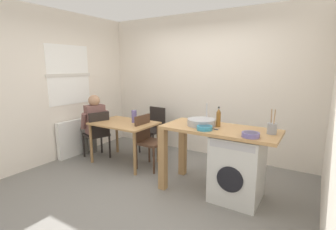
{
  "coord_description": "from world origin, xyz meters",
  "views": [
    {
      "loc": [
        1.97,
        -2.71,
        1.71
      ],
      "look_at": [
        0.0,
        0.45,
        0.98
      ],
      "focal_mm": 26.51,
      "sensor_mm": 36.0,
      "label": 1
    }
  ],
  "objects": [
    {
      "name": "vase",
      "position": [
        -0.79,
        0.59,
        0.85
      ],
      "size": [
        0.09,
        0.09,
        0.21
      ],
      "primitive_type": "cylinder",
      "color": "slate",
      "rests_on": "dining_table"
    },
    {
      "name": "dining_table",
      "position": [
        -0.94,
        0.49,
        0.64
      ],
      "size": [
        1.1,
        0.76,
        0.74
      ],
      "color": "tan",
      "rests_on": "ground_plane"
    },
    {
      "name": "utensil_crock",
      "position": [
        1.51,
        0.37,
        0.99
      ],
      "size": [
        0.11,
        0.11,
        0.3
      ],
      "color": "gray",
      "rests_on": "kitchen_counter"
    },
    {
      "name": "radiator",
      "position": [
        -2.02,
        0.3,
        0.35
      ],
      "size": [
        0.1,
        0.8,
        0.7
      ],
      "primitive_type": "cube",
      "color": "white",
      "rests_on": "ground_plane"
    },
    {
      "name": "colander",
      "position": [
        1.33,
        0.1,
        0.95
      ],
      "size": [
        0.2,
        0.2,
        0.06
      ],
      "color": "slate",
      "rests_on": "kitchen_counter"
    },
    {
      "name": "seated_person",
      "position": [
        -1.64,
        0.42,
        0.67
      ],
      "size": [
        0.56,
        0.54,
        1.2
      ],
      "rotation": [
        0.0,
        0.0,
        1.25
      ],
      "color": "#595651",
      "rests_on": "ground_plane"
    },
    {
      "name": "chair_opposite",
      "position": [
        -0.47,
        0.55,
        0.51
      ],
      "size": [
        0.4,
        0.4,
        0.9
      ],
      "rotation": [
        0.0,
        0.0,
        -1.58
      ],
      "color": "#4C3323",
      "rests_on": "ground_plane"
    },
    {
      "name": "wall_window_side",
      "position": [
        -2.15,
        0.0,
        1.35
      ],
      "size": [
        0.12,
        3.8,
        2.7
      ],
      "color": "silver",
      "rests_on": "ground_plane"
    },
    {
      "name": "wall_back",
      "position": [
        0.0,
        1.75,
        1.35
      ],
      "size": [
        4.6,
        0.1,
        2.7
      ],
      "primitive_type": "cube",
      "color": "silver",
      "rests_on": "ground_plane"
    },
    {
      "name": "mixing_bowl",
      "position": [
        0.75,
        0.12,
        0.95
      ],
      "size": [
        0.2,
        0.2,
        0.05
      ],
      "color": "teal",
      "rests_on": "kitchen_counter"
    },
    {
      "name": "ground_plane",
      "position": [
        0.0,
        0.0,
        0.0
      ],
      "size": [
        5.46,
        5.46,
        0.0
      ],
      "primitive_type": "plane",
      "color": "slate"
    },
    {
      "name": "bottle_tall_green",
      "position": [
        0.84,
        0.38,
        1.04
      ],
      "size": [
        0.06,
        0.06,
        0.27
      ],
      "color": "brown",
      "rests_on": "kitchen_counter"
    },
    {
      "name": "chair_spare_by_wall",
      "position": [
        -0.84,
        1.27,
        0.51
      ],
      "size": [
        0.43,
        0.43,
        0.9
      ],
      "rotation": [
        0.0,
        0.0,
        3.06
      ],
      "color": "black",
      "rests_on": "ground_plane"
    },
    {
      "name": "sink_basin",
      "position": [
        0.62,
        0.32,
        0.97
      ],
      "size": [
        0.38,
        0.38,
        0.09
      ],
      "primitive_type": "cylinder",
      "color": "#9EA0A5",
      "rests_on": "kitchen_counter"
    },
    {
      "name": "scissors",
      "position": [
        0.83,
        0.22,
        0.92
      ],
      "size": [
        0.15,
        0.06,
        0.01
      ],
      "color": "#B2B2B7",
      "rests_on": "kitchen_counter"
    },
    {
      "name": "tap",
      "position": [
        0.62,
        0.5,
        1.06
      ],
      "size": [
        0.02,
        0.02,
        0.28
      ],
      "primitive_type": "cylinder",
      "color": "#B2B2B7",
      "rests_on": "kitchen_counter"
    },
    {
      "name": "kitchen_counter",
      "position": [
        0.67,
        0.32,
        0.76
      ],
      "size": [
        1.5,
        0.68,
        0.92
      ],
      "color": "tan",
      "rests_on": "ground_plane"
    },
    {
      "name": "chair_person_seat",
      "position": [
        -1.49,
        0.37,
        0.51
      ],
      "size": [
        0.51,
        0.51,
        0.9
      ],
      "rotation": [
        0.0,
        0.0,
        1.25
      ],
      "color": "black",
      "rests_on": "ground_plane"
    },
    {
      "name": "washing_machine",
      "position": [
        1.14,
        0.31,
        0.43
      ],
      "size": [
        0.6,
        0.61,
        0.86
      ],
      "color": "silver",
      "rests_on": "ground_plane"
    }
  ]
}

